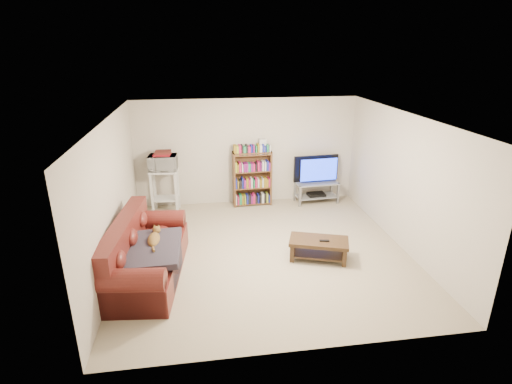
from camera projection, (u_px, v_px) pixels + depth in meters
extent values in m
plane|color=tan|center=(265.00, 252.00, 7.16)|extent=(5.00, 5.00, 0.00)
plane|color=white|center=(266.00, 118.00, 6.32)|extent=(5.00, 5.00, 0.00)
plane|color=beige|center=(247.00, 152.00, 9.06)|extent=(5.00, 0.00, 5.00)
plane|color=beige|center=(303.00, 264.00, 4.42)|extent=(5.00, 0.00, 5.00)
plane|color=beige|center=(112.00, 197.00, 6.40)|extent=(0.00, 5.00, 5.00)
plane|color=beige|center=(404.00, 182.00, 7.09)|extent=(0.00, 5.00, 5.00)
cube|color=#591B17|center=(149.00, 264.00, 6.35)|extent=(1.19, 2.31, 0.42)
cube|color=#591B17|center=(125.00, 249.00, 6.24)|extent=(0.50, 2.24, 0.93)
cube|color=#591B17|center=(133.00, 298.00, 5.40)|extent=(0.93, 0.34, 0.54)
cube|color=#591B17|center=(160.00, 233.00, 7.26)|extent=(0.93, 0.34, 0.54)
cube|color=#312B37|center=(152.00, 249.00, 6.09)|extent=(0.89, 1.14, 0.19)
cube|color=#362413|center=(319.00, 241.00, 6.82)|extent=(1.10, 0.79, 0.06)
cube|color=#362413|center=(318.00, 253.00, 6.90)|extent=(0.99, 0.71, 0.03)
cube|color=#362413|center=(292.00, 254.00, 6.78)|extent=(0.09, 0.09, 0.30)
cube|color=#362413|center=(344.00, 258.00, 6.63)|extent=(0.09, 0.09, 0.30)
cube|color=#362413|center=(294.00, 243.00, 7.13)|extent=(0.09, 0.09, 0.30)
cube|color=#362413|center=(344.00, 248.00, 6.98)|extent=(0.09, 0.09, 0.30)
cube|color=black|center=(324.00, 241.00, 6.74)|extent=(0.17, 0.07, 0.02)
cube|color=#999EA3|center=(317.00, 183.00, 9.25)|extent=(1.02, 0.51, 0.03)
cube|color=#999EA3|center=(316.00, 196.00, 9.37)|extent=(0.96, 0.49, 0.02)
cube|color=gray|center=(300.00, 196.00, 9.06)|extent=(0.05, 0.05, 0.49)
cube|color=gray|center=(338.00, 193.00, 9.25)|extent=(0.05, 0.05, 0.49)
cube|color=gray|center=(295.00, 191.00, 9.41)|extent=(0.05, 0.05, 0.49)
cube|color=gray|center=(332.00, 188.00, 9.60)|extent=(0.05, 0.05, 0.49)
imported|color=black|center=(318.00, 169.00, 9.14)|extent=(1.07, 0.21, 0.61)
cube|color=black|center=(316.00, 194.00, 9.35)|extent=(0.41, 0.30, 0.06)
cube|color=brown|center=(234.00, 180.00, 8.98)|extent=(0.05, 0.27, 1.26)
cube|color=brown|center=(270.00, 178.00, 9.13)|extent=(0.05, 0.27, 1.26)
cube|color=brown|center=(252.00, 152.00, 8.84)|extent=(0.88, 0.30, 0.03)
cube|color=maroon|center=(243.00, 150.00, 8.79)|extent=(0.26, 0.20, 0.07)
cube|color=silver|center=(164.00, 171.00, 8.58)|extent=(0.63, 0.48, 0.04)
cube|color=silver|center=(166.00, 198.00, 8.80)|extent=(0.57, 0.43, 0.03)
cube|color=silver|center=(152.00, 195.00, 8.57)|extent=(0.05, 0.05, 0.92)
cube|color=silver|center=(176.00, 194.00, 8.60)|extent=(0.05, 0.05, 0.92)
cube|color=silver|center=(155.00, 189.00, 8.90)|extent=(0.05, 0.05, 0.92)
cube|color=silver|center=(178.00, 189.00, 8.93)|extent=(0.05, 0.05, 0.92)
imported|color=silver|center=(163.00, 163.00, 8.52)|extent=(0.62, 0.44, 0.33)
cube|color=maroon|center=(162.00, 154.00, 8.45)|extent=(0.37, 0.33, 0.05)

